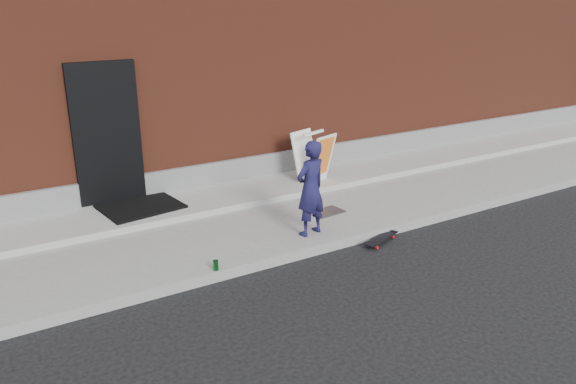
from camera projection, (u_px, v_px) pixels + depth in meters
ground at (349, 247)px, 8.18m from camera, size 80.00×80.00×0.00m
sidewalk at (295, 210)px, 9.36m from camera, size 20.00×3.00×0.15m
apron at (269, 188)px, 10.05m from camera, size 20.00×1.20×0.10m
building at (172, 39)px, 13.01m from camera, size 20.00×8.10×5.00m
child at (311, 188)px, 8.02m from camera, size 0.58×0.44×1.41m
skateboard at (381, 238)px, 8.30m from camera, size 0.71×0.41×0.08m
pizza_sign at (314, 156)px, 10.14m from camera, size 0.72×0.78×0.91m
soda_can at (216, 265)px, 7.14m from camera, size 0.10×0.10×0.13m
doormat at (141, 206)px, 8.98m from camera, size 1.31×1.11×0.03m
utility_plate at (326, 212)px, 9.05m from camera, size 0.59×0.41×0.02m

